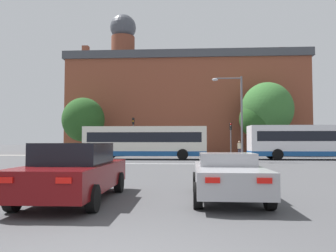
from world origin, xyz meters
TOP-DOWN VIEW (x-y plane):
  - stop_line_strip at (0.00, 20.27)m, footprint 8.81×0.30m
  - far_pavement at (0.00, 35.05)m, footprint 69.79×2.50m
  - brick_civic_building at (0.67, 45.36)m, footprint 33.49×13.27m
  - car_saloon_left at (-2.11, 4.81)m, footprint 2.13×4.94m
  - car_roadster_right at (2.12, 5.26)m, footprint 1.97×4.44m
  - bus_crossing_lead at (-2.93, 26.58)m, footprint 11.39×2.68m
  - bus_crossing_trailing at (12.80, 26.94)m, footprint 12.01×2.64m
  - traffic_light_far_left at (-5.32, 34.04)m, footprint 0.26×0.31m
  - traffic_light_far_right at (6.06, 34.10)m, footprint 0.26×0.31m
  - street_lamp_junction at (5.09, 23.29)m, footprint 2.52×0.36m
  - pedestrian_waiting at (-6.63, 35.27)m, footprint 0.45×0.41m
  - pedestrian_walking_east at (7.10, 34.54)m, footprint 0.45×0.41m
  - tree_by_building at (10.77, 36.25)m, footprint 6.25×6.25m
  - tree_kerbside at (-11.66, 35.17)m, footprint 5.13×5.13m
  - tree_distant at (9.56, 35.91)m, footprint 4.44×4.44m

SIDE VIEW (x-z plane):
  - stop_line_strip at x=0.00m, z-range 0.00..0.01m
  - far_pavement at x=0.00m, z-range 0.00..0.01m
  - car_roadster_right at x=2.12m, z-range 0.02..1.32m
  - car_saloon_left at x=-2.11m, z-range 0.01..1.59m
  - pedestrian_waiting at x=-6.63m, z-range 0.14..1.78m
  - pedestrian_walking_east at x=7.10m, z-range 0.16..1.93m
  - bus_crossing_lead at x=-2.93m, z-range 0.11..3.17m
  - bus_crossing_trailing at x=12.80m, z-range 0.12..3.27m
  - traffic_light_far_right at x=6.06m, z-range 0.68..4.52m
  - traffic_light_far_left at x=-5.32m, z-range 0.76..5.25m
  - tree_kerbside at x=-11.66m, z-range 0.83..7.89m
  - tree_distant at x=9.56m, z-range 1.01..7.73m
  - street_lamp_junction at x=5.09m, z-range 0.84..7.94m
  - tree_by_building at x=10.77m, z-range 1.17..10.08m
  - brick_civic_building at x=0.67m, z-range -3.45..17.94m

